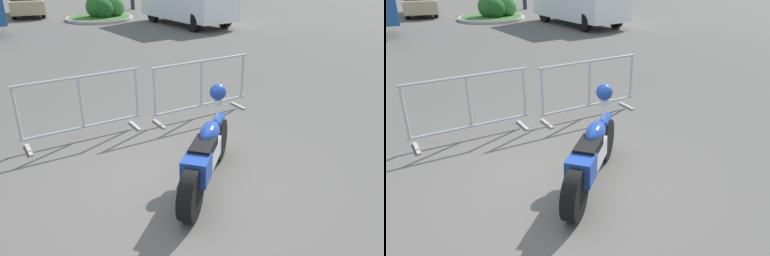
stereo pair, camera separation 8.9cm
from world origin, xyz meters
TOP-DOWN VIEW (x-y plane):
  - ground_plane at (0.00, 0.00)m, footprint 120.00×120.00m
  - motorcycle at (0.36, -0.19)m, footprint 1.55×1.65m
  - crowd_barrier_near at (-0.74, 1.96)m, footprint 2.03×0.57m
  - crowd_barrier_far at (1.46, 1.96)m, footprint 2.03×0.57m
  - parked_car_tan at (0.03, 18.62)m, footprint 1.96×4.09m
  - planter_island at (3.23, 15.37)m, footprint 3.28×3.28m

SIDE VIEW (x-z plane):
  - ground_plane at x=0.00m, z-range 0.00..0.00m
  - planter_island at x=3.23m, z-range -0.16..1.02m
  - motorcycle at x=0.36m, z-range -0.14..1.05m
  - crowd_barrier_near at x=-0.74m, z-range 0.02..1.09m
  - crowd_barrier_far at x=1.46m, z-range 0.02..1.09m
  - parked_car_tan at x=0.03m, z-range 0.01..1.35m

